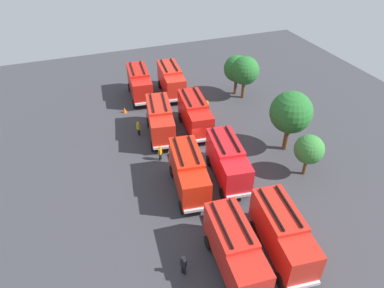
% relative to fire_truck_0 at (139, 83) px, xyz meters
% --- Properties ---
extents(ground_plane, '(65.26, 65.26, 0.00)m').
position_rel_fire_truck_0_xyz_m(ground_plane, '(14.52, 2.08, -2.15)').
color(ground_plane, '#38383D').
extents(fire_truck_0, '(7.39, 3.27, 3.88)m').
position_rel_fire_truck_0_xyz_m(fire_truck_0, '(0.00, 0.00, 0.00)').
color(fire_truck_0, red).
rests_on(fire_truck_0, ground).
extents(fire_truck_1, '(7.50, 3.70, 3.88)m').
position_rel_fire_truck_0_xyz_m(fire_truck_1, '(9.90, 0.00, 0.00)').
color(fire_truck_1, red).
rests_on(fire_truck_1, ground).
extents(fire_truck_2, '(7.47, 3.55, 3.88)m').
position_rel_fire_truck_0_xyz_m(fire_truck_2, '(19.36, -0.03, 0.00)').
color(fire_truck_2, red).
rests_on(fire_truck_2, ground).
extents(fire_truck_3, '(7.37, 3.21, 3.88)m').
position_rel_fire_truck_0_xyz_m(fire_truck_3, '(28.45, 0.16, 0.00)').
color(fire_truck_3, red).
rests_on(fire_truck_3, ground).
extents(fire_truck_4, '(7.38, 3.25, 3.88)m').
position_rel_fire_truck_0_xyz_m(fire_truck_4, '(0.57, 4.23, 0.00)').
color(fire_truck_4, red).
rests_on(fire_truck_4, ground).
extents(fire_truck_5, '(7.41, 3.35, 3.88)m').
position_rel_fire_truck_0_xyz_m(fire_truck_5, '(10.06, 4.08, 0.00)').
color(fire_truck_5, red).
rests_on(fire_truck_5, ground).
extents(fire_truck_6, '(7.46, 3.52, 3.88)m').
position_rel_fire_truck_0_xyz_m(fire_truck_6, '(19.09, 3.98, 0.00)').
color(fire_truck_6, red).
rests_on(fire_truck_6, ground).
extents(fire_truck_7, '(7.44, 3.43, 3.88)m').
position_rel_fire_truck_0_xyz_m(fire_truck_7, '(28.38, 4.12, 0.00)').
color(fire_truck_7, red).
rests_on(fire_truck_7, ground).
extents(firefighter_0, '(0.47, 0.46, 1.64)m').
position_rel_fire_truck_0_xyz_m(firefighter_0, '(14.18, -1.29, -1.24)').
color(firefighter_0, black).
rests_on(firefighter_0, ground).
extents(firefighter_1, '(0.47, 0.36, 1.68)m').
position_rel_fire_truck_0_xyz_m(firefighter_1, '(8.89, -2.33, -1.22)').
color(firefighter_1, black).
rests_on(firefighter_1, ground).
extents(firefighter_2, '(0.48, 0.44, 1.84)m').
position_rel_fire_truck_0_xyz_m(firefighter_2, '(27.64, -3.42, -1.11)').
color(firefighter_2, black).
rests_on(firefighter_2, ground).
extents(firefighter_3, '(0.42, 0.28, 1.71)m').
position_rel_fire_truck_0_xyz_m(firefighter_3, '(7.07, 6.84, -1.20)').
color(firefighter_3, black).
rests_on(firefighter_3, ground).
extents(tree_0, '(3.52, 3.52, 5.45)m').
position_rel_fire_truck_0_xyz_m(tree_0, '(3.50, 12.50, 1.52)').
color(tree_0, brown).
rests_on(tree_0, ground).
extents(tree_1, '(3.70, 3.70, 5.73)m').
position_rel_fire_truck_0_xyz_m(tree_1, '(4.84, 12.97, 1.70)').
color(tree_1, brown).
rests_on(tree_1, ground).
extents(tree_2, '(4.34, 4.34, 6.73)m').
position_rel_fire_truck_0_xyz_m(tree_2, '(16.95, 11.87, 2.37)').
color(tree_2, brown).
rests_on(tree_2, ground).
extents(tree_3, '(2.83, 2.83, 4.39)m').
position_rel_fire_truck_0_xyz_m(tree_3, '(21.21, 11.36, 0.80)').
color(tree_3, brown).
rests_on(tree_3, ground).
extents(traffic_cone_0, '(0.47, 0.47, 0.68)m').
position_rel_fire_truck_0_xyz_m(traffic_cone_0, '(6.81, 1.95, -1.82)').
color(traffic_cone_0, '#F2600C').
rests_on(traffic_cone_0, ground).
extents(traffic_cone_1, '(0.52, 0.52, 0.75)m').
position_rel_fire_truck_0_xyz_m(traffic_cone_1, '(3.33, -2.87, -1.78)').
color(traffic_cone_1, '#F2600C').
rests_on(traffic_cone_1, ground).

